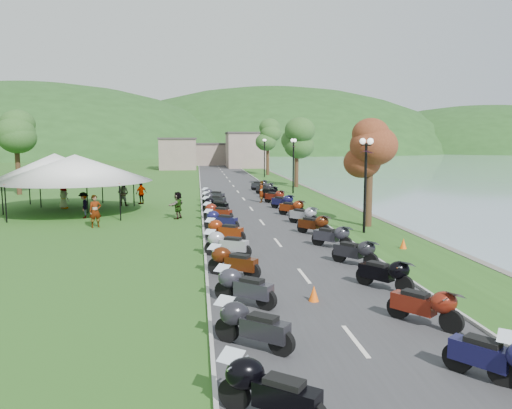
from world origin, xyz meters
name	(u,v)px	position (x,y,z in m)	size (l,w,h in m)	color
road	(238,192)	(0.00, 40.00, 0.01)	(7.00, 120.00, 0.02)	#363639
hills_backdrop	(206,152)	(0.00, 200.00, 0.00)	(360.00, 120.00, 76.00)	#285621
far_building	(207,153)	(-2.00, 85.00, 2.50)	(18.00, 16.00, 5.00)	gray
moto_row_left	(229,245)	(-2.54, 13.30, 0.55)	(2.60, 40.16, 1.10)	#331411
moto_row_right	(302,215)	(2.23, 21.04, 0.55)	(2.60, 41.28, 1.10)	#331411
vendor_tent_main	(76,184)	(-11.95, 27.14, 2.00)	(6.72, 6.72, 4.00)	silver
vendor_tent_side	(56,181)	(-14.01, 29.91, 2.00)	(5.48, 5.48, 4.00)	silver
tree_lakeside	(369,168)	(5.90, 19.97, 3.38)	(2.43, 2.43, 6.75)	#366528
pedestrian_a	(96,227)	(-9.65, 21.49, 0.00)	(0.68, 0.50, 1.87)	slate
pedestrian_b	(124,206)	(-9.44, 30.93, 0.00)	(0.93, 0.51, 1.91)	slate
pedestrian_c	(84,218)	(-11.06, 25.04, 0.00)	(1.08, 0.45, 1.68)	slate
traffic_cone_near	(314,294)	(-0.31, 7.14, 0.26)	(0.33, 0.33, 0.51)	#F2590C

